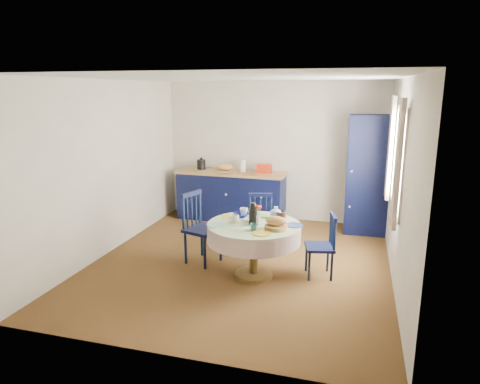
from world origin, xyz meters
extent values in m
plane|color=black|center=(0.00, 0.00, 0.00)|extent=(4.50, 4.50, 0.00)
plane|color=white|center=(0.00, 0.00, 2.50)|extent=(4.50, 4.50, 0.00)
cube|color=white|center=(0.00, 2.25, 1.25)|extent=(4.00, 0.02, 2.50)
cube|color=white|center=(-2.00, 0.00, 1.25)|extent=(0.02, 4.50, 2.50)
cube|color=white|center=(2.00, 0.00, 1.25)|extent=(0.02, 4.50, 2.50)
plane|color=white|center=(2.00, 0.30, 1.50)|extent=(0.00, 1.20, 1.20)
cube|color=beige|center=(1.92, -0.40, 1.55)|extent=(0.05, 0.34, 1.45)
cube|color=beige|center=(1.92, 1.00, 1.55)|extent=(0.05, 0.34, 1.45)
cube|color=black|center=(-0.73, 1.96, 0.43)|extent=(1.96, 0.63, 0.86)
cube|color=#A07F49|center=(-0.73, 1.96, 0.88)|extent=(2.03, 0.68, 0.04)
cube|color=#99210B|center=(-0.12, 1.99, 0.98)|extent=(0.26, 0.15, 0.16)
cube|color=#A07F49|center=(-0.85, 1.95, 0.91)|extent=(0.35, 0.25, 0.02)
ellipsoid|color=tan|center=(-0.85, 1.95, 0.98)|extent=(0.31, 0.20, 0.13)
cylinder|color=silver|center=(-0.54, 2.04, 1.01)|extent=(0.12, 0.12, 0.22)
cube|color=black|center=(1.66, 1.85, 0.98)|extent=(0.70, 0.51, 1.96)
cylinder|color=white|center=(1.40, 1.60, 1.08)|extent=(0.04, 0.02, 0.04)
cylinder|color=white|center=(1.40, 1.60, 0.49)|extent=(0.04, 0.02, 0.04)
cylinder|color=#4F3916|center=(0.28, -0.40, 0.03)|extent=(0.49, 0.49, 0.05)
cylinder|color=#4F3916|center=(0.28, -0.40, 0.35)|extent=(0.10, 0.10, 0.64)
cylinder|color=#4F3916|center=(0.28, -0.40, 0.69)|extent=(1.12, 1.12, 0.03)
cylinder|color=silver|center=(0.28, -0.40, 0.59)|extent=(1.18, 1.18, 0.22)
cylinder|color=silver|center=(0.28, -0.40, 0.71)|extent=(1.18, 1.18, 0.01)
cylinder|color=#99C9CB|center=(-0.16, -0.60, 0.72)|extent=(0.22, 0.22, 0.01)
cylinder|color=gold|center=(0.45, -0.74, 0.72)|extent=(0.22, 0.22, 0.01)
cylinder|color=navy|center=(0.78, -0.33, 0.72)|extent=(0.22, 0.22, 0.01)
cylinder|color=#84BA70|center=(0.35, -0.02, 0.72)|extent=(0.22, 0.22, 0.01)
cylinder|color=gold|center=(-0.11, -0.16, 0.72)|extent=(0.22, 0.22, 0.01)
cylinder|color=olive|center=(0.58, -0.53, 0.74)|extent=(0.28, 0.28, 0.05)
ellipsoid|color=tan|center=(0.58, -0.53, 0.82)|extent=(0.26, 0.16, 0.11)
cube|color=silver|center=(0.17, -0.34, 0.73)|extent=(0.10, 0.07, 0.04)
cylinder|color=black|center=(-0.41, -0.34, 0.23)|extent=(0.04, 0.04, 0.45)
cylinder|color=black|center=(-0.30, 0.00, 0.23)|extent=(0.04, 0.04, 0.45)
cylinder|color=black|center=(-0.73, -0.23, 0.23)|extent=(0.04, 0.04, 0.45)
cylinder|color=black|center=(-0.62, 0.11, 0.23)|extent=(0.04, 0.04, 0.45)
cube|color=black|center=(-0.51, -0.12, 0.47)|extent=(0.54, 0.55, 0.04)
cylinder|color=black|center=(-0.75, -0.23, 0.73)|extent=(0.04, 0.04, 0.51)
cylinder|color=black|center=(-0.64, 0.11, 0.73)|extent=(0.04, 0.04, 0.51)
cube|color=black|center=(-0.70, -0.06, 0.96)|extent=(0.16, 0.39, 0.06)
cylinder|color=black|center=(-0.72, -0.15, 0.71)|extent=(0.02, 0.02, 0.42)
cylinder|color=black|center=(-0.70, -0.06, 0.71)|extent=(0.02, 0.02, 0.42)
cylinder|color=black|center=(-0.67, 0.03, 0.71)|extent=(0.02, 0.02, 0.42)
cylinder|color=black|center=(0.06, 0.26, 0.20)|extent=(0.03, 0.03, 0.40)
cylinder|color=black|center=(0.37, 0.34, 0.20)|extent=(0.03, 0.03, 0.40)
cylinder|color=black|center=(-0.01, 0.54, 0.20)|extent=(0.03, 0.03, 0.40)
cylinder|color=black|center=(0.29, 0.62, 0.20)|extent=(0.03, 0.03, 0.40)
cube|color=black|center=(0.18, 0.44, 0.42)|extent=(0.47, 0.46, 0.04)
cylinder|color=black|center=(-0.02, 0.56, 0.64)|extent=(0.03, 0.03, 0.44)
cylinder|color=black|center=(0.29, 0.64, 0.64)|extent=(0.03, 0.03, 0.44)
cube|color=black|center=(0.13, 0.60, 0.84)|extent=(0.35, 0.13, 0.06)
cylinder|color=black|center=(0.05, 0.58, 0.62)|extent=(0.02, 0.02, 0.37)
cylinder|color=black|center=(0.13, 0.60, 0.62)|extent=(0.02, 0.02, 0.37)
cylinder|color=black|center=(0.21, 0.62, 0.62)|extent=(0.02, 0.02, 0.37)
cylinder|color=black|center=(0.91, -0.04, 0.19)|extent=(0.03, 0.03, 0.38)
cylinder|color=black|center=(0.98, -0.33, 0.19)|extent=(0.03, 0.03, 0.38)
cylinder|color=black|center=(1.18, 0.03, 0.19)|extent=(0.03, 0.03, 0.38)
cylinder|color=black|center=(1.25, -0.26, 0.19)|extent=(0.03, 0.03, 0.38)
cube|color=black|center=(1.08, -0.15, 0.40)|extent=(0.43, 0.44, 0.04)
cylinder|color=black|center=(1.20, 0.03, 0.61)|extent=(0.03, 0.03, 0.42)
cylinder|color=black|center=(1.27, -0.26, 0.61)|extent=(0.03, 0.03, 0.42)
cube|color=black|center=(1.24, -0.11, 0.80)|extent=(0.11, 0.33, 0.05)
cylinder|color=black|center=(1.22, -0.03, 0.59)|extent=(0.02, 0.02, 0.35)
cylinder|color=black|center=(1.24, -0.11, 0.59)|extent=(0.02, 0.02, 0.35)
cylinder|color=black|center=(1.26, -0.19, 0.59)|extent=(0.02, 0.02, 0.35)
imported|color=silver|center=(0.02, -0.40, 0.76)|extent=(0.12, 0.12, 0.10)
imported|color=#285F66|center=(0.33, -0.64, 0.75)|extent=(0.09, 0.09, 0.08)
imported|color=black|center=(0.57, -0.12, 0.77)|extent=(0.14, 0.14, 0.11)
imported|color=silver|center=(0.06, -0.07, 0.76)|extent=(0.11, 0.11, 0.10)
imported|color=navy|center=(0.04, -0.15, 0.74)|extent=(0.22, 0.22, 0.05)
camera|label=1|loc=(1.49, -5.38, 2.36)|focal=32.00mm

